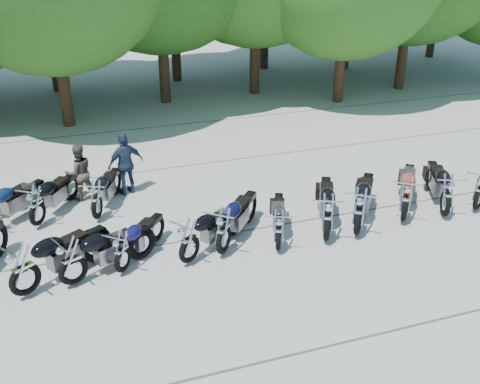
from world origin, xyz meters
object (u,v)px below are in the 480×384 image
object	(u,v)px
motorcycle_2	(23,268)
motorcycle_6	(223,229)
motorcycle_5	(189,240)
motorcycle_8	(327,216)
motorcycle_3	(72,260)
motorcycle_10	(406,198)
rider_1	(79,172)
motorcycle_9	(359,210)
motorcycle_12	(480,189)
rider_2	(126,164)
motorcycle_4	(122,250)
motorcycle_16	(96,198)
motorcycle_7	(279,229)
motorcycle_15	(36,205)
motorcycle_11	(447,194)

from	to	relation	value
motorcycle_2	motorcycle_6	world-z (taller)	motorcycle_2
motorcycle_5	motorcycle_8	distance (m)	3.36
motorcycle_3	motorcycle_10	xyz separation A→B (m)	(8.19, 0.21, 0.05)
motorcycle_3	rider_1	xyz separation A→B (m)	(0.47, 4.24, 0.15)
motorcycle_6	motorcycle_10	bearing A→B (deg)	-140.21
motorcycle_9	motorcycle_12	distance (m)	3.68
motorcycle_2	motorcycle_6	bearing A→B (deg)	-118.68
motorcycle_3	rider_2	world-z (taller)	rider_2
motorcycle_4	motorcycle_2	bearing A→B (deg)	47.14
motorcycle_6	motorcycle_16	distance (m)	3.71
motorcycle_2	motorcycle_16	xyz separation A→B (m)	(1.72, 2.91, -0.08)
motorcycle_7	motorcycle_16	world-z (taller)	motorcycle_16
motorcycle_9	motorcycle_5	bearing A→B (deg)	35.23
motorcycle_16	rider_1	xyz separation A→B (m)	(-0.30, 1.40, 0.18)
rider_2	motorcycle_10	bearing A→B (deg)	130.21
motorcycle_4	motorcycle_16	distance (m)	2.68
motorcycle_15	motorcycle_16	xyz separation A→B (m)	(1.46, -0.11, -0.01)
rider_1	motorcycle_12	bearing A→B (deg)	144.58
motorcycle_2	motorcycle_3	world-z (taller)	motorcycle_2
motorcycle_10	motorcycle_5	bearing A→B (deg)	37.88
motorcycle_5	rider_2	world-z (taller)	rider_2
motorcycle_10	motorcycle_11	size ratio (longest dim) A/B	1.03
rider_2	motorcycle_2	bearing A→B (deg)	39.72
rider_1	motorcycle_5	bearing A→B (deg)	103.26
rider_2	motorcycle_9	bearing A→B (deg)	121.63
motorcycle_16	motorcycle_3	bearing A→B (deg)	98.90
motorcycle_16	motorcycle_2	bearing A→B (deg)	83.53
motorcycle_7	motorcycle_11	xyz separation A→B (m)	(4.74, 0.17, 0.09)
motorcycle_9	rider_2	xyz separation A→B (m)	(-4.98, 4.23, 0.18)
motorcycle_15	rider_2	bearing A→B (deg)	-119.38
motorcycle_7	motorcycle_16	distance (m)	4.82
motorcycle_11	rider_1	distance (m)	9.80
motorcycle_7	rider_2	size ratio (longest dim) A/B	1.17
motorcycle_7	motorcycle_8	xyz separation A→B (m)	(1.26, 0.04, 0.11)
motorcycle_7	motorcycle_5	bearing A→B (deg)	19.02
motorcycle_4	motorcycle_10	distance (m)	7.15
motorcycle_2	motorcycle_4	xyz separation A→B (m)	(1.99, 0.25, -0.12)
motorcycle_5	motorcycle_8	world-z (taller)	motorcycle_8
motorcycle_8	motorcycle_12	xyz separation A→B (m)	(4.52, 0.13, -0.05)
motorcycle_4	motorcycle_5	world-z (taller)	motorcycle_5
motorcycle_2	motorcycle_10	xyz separation A→B (m)	(9.14, 0.29, 0.00)
motorcycle_9	motorcycle_10	bearing A→B (deg)	-134.27
motorcycle_16	rider_1	world-z (taller)	rider_1
motorcycle_15	motorcycle_16	bearing A→B (deg)	-150.87
motorcycle_11	motorcycle_3	bearing A→B (deg)	24.95
motorcycle_9	motorcycle_8	bearing A→B (deg)	35.97
motorcycle_5	rider_1	size ratio (longest dim) A/B	1.40
motorcycle_2	motorcycle_16	size ratio (longest dim) A/B	1.13
motorcycle_11	motorcycle_4	bearing A→B (deg)	23.83
motorcycle_4	rider_2	xyz separation A→B (m)	(0.70, 4.02, 0.32)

